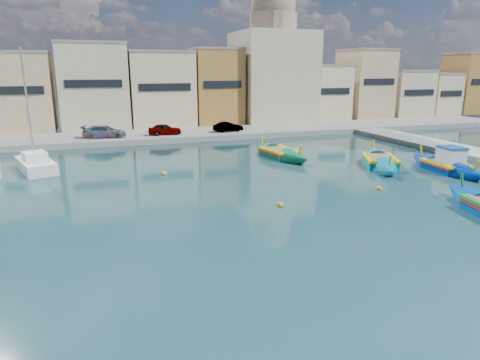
{
  "coord_description": "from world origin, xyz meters",
  "views": [
    {
      "loc": [
        -14.28,
        -16.8,
        7.67
      ],
      "look_at": [
        -6.45,
        6.0,
        1.4
      ],
      "focal_mm": 32.0,
      "sensor_mm": 36.0,
      "label": 1
    }
  ],
  "objects": [
    {
      "name": "north_quay",
      "position": [
        0.0,
        32.0,
        0.3
      ],
      "size": [
        80.0,
        8.0,
        0.6
      ],
      "primitive_type": "cube",
      "color": "gray",
      "rests_on": "ground"
    },
    {
      "name": "luzzu_green",
      "position": [
        1.25,
        17.59,
        0.3
      ],
      "size": [
        3.48,
        9.0,
        2.76
      ],
      "color": "#0A6D42",
      "rests_on": "ground"
    },
    {
      "name": "luzzu_cyan_mid",
      "position": [
        7.56,
        11.66,
        0.29
      ],
      "size": [
        6.12,
        9.49,
        2.8
      ],
      "color": "#00809C",
      "rests_on": "ground"
    },
    {
      "name": "north_townhouses",
      "position": [
        6.68,
        39.36,
        5.0
      ],
      "size": [
        83.2,
        7.87,
        10.19
      ],
      "color": "beige",
      "rests_on": "ground"
    },
    {
      "name": "parked_cars",
      "position": [
        -8.45,
        30.5,
        1.22
      ],
      "size": [
        17.88,
        2.62,
        1.3
      ],
      "color": "#4C1919",
      "rests_on": "north_quay"
    },
    {
      "name": "mooring_buoys",
      "position": [
        1.52,
        6.68,
        0.08
      ],
      "size": [
        22.81,
        25.22,
        0.36
      ],
      "color": "yellow",
      "rests_on": "ground"
    },
    {
      "name": "yacht_north",
      "position": [
        -19.24,
        20.4,
        0.39
      ],
      "size": [
        4.22,
        7.78,
        10.0
      ],
      "color": "white",
      "rests_on": "ground"
    },
    {
      "name": "luzzu_blue_cabin",
      "position": [
        11.23,
        8.51,
        0.37
      ],
      "size": [
        2.9,
        8.75,
        3.04
      ],
      "color": "#0036A2",
      "rests_on": "ground"
    },
    {
      "name": "ground",
      "position": [
        0.0,
        0.0,
        0.0
      ],
      "size": [
        160.0,
        160.0,
        0.0
      ],
      "primitive_type": "plane",
      "color": "#123238",
      "rests_on": "ground"
    },
    {
      "name": "church_block",
      "position": [
        10.0,
        40.0,
        8.41
      ],
      "size": [
        10.0,
        10.0,
        19.1
      ],
      "color": "#C2B891",
      "rests_on": "ground"
    }
  ]
}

